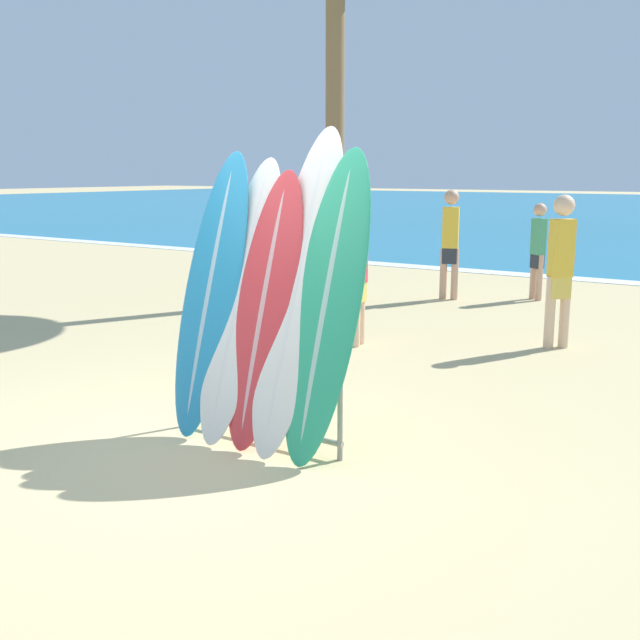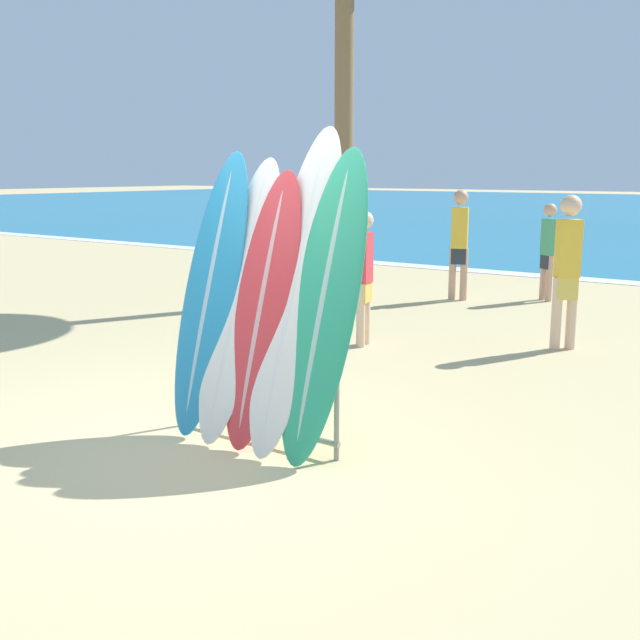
# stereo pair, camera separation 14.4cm
# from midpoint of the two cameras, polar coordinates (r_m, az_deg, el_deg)

# --- Properties ---
(ground_plane) EXTENTS (160.00, 160.00, 0.00)m
(ground_plane) POSITION_cam_midpoint_polar(r_m,az_deg,el_deg) (5.72, -8.44, -9.82)
(ground_plane) COLOR tan
(surfboard_rack) EXTENTS (1.44, 0.04, 0.80)m
(surfboard_rack) POSITION_cam_midpoint_polar(r_m,az_deg,el_deg) (5.73, -3.87, -5.07)
(surfboard_rack) COLOR gray
(surfboard_rack) RESTS_ON ground_plane
(surfboard_slot_0) EXTENTS (0.54, 0.78, 2.22)m
(surfboard_slot_0) POSITION_cam_midpoint_polar(r_m,az_deg,el_deg) (5.98, -7.63, 2.15)
(surfboard_slot_0) COLOR teal
(surfboard_slot_0) RESTS_ON ground_plane
(surfboard_slot_1) EXTENTS (0.53, 0.87, 2.16)m
(surfboard_slot_1) POSITION_cam_midpoint_polar(r_m,az_deg,el_deg) (5.81, -5.44, 1.67)
(surfboard_slot_1) COLOR silver
(surfboard_slot_1) RESTS_ON ground_plane
(surfboard_slot_2) EXTENTS (0.54, 0.73, 2.07)m
(surfboard_slot_2) POSITION_cam_midpoint_polar(r_m,az_deg,el_deg) (5.62, -3.63, 0.90)
(surfboard_slot_2) COLOR red
(surfboard_slot_2) RESTS_ON ground_plane
(surfboard_slot_3) EXTENTS (0.55, 0.96, 2.39)m
(surfboard_slot_3) POSITION_cam_midpoint_polar(r_m,az_deg,el_deg) (5.50, -1.12, 2.40)
(surfboard_slot_3) COLOR silver
(surfboard_slot_3) RESTS_ON ground_plane
(surfboard_slot_4) EXTENTS (0.55, 0.82, 2.23)m
(surfboard_slot_4) POSITION_cam_midpoint_polar(r_m,az_deg,el_deg) (5.32, 1.11, 1.21)
(surfboard_slot_4) COLOR #289E70
(surfboard_slot_4) RESTS_ON ground_plane
(person_near_water) EXTENTS (0.21, 0.27, 1.60)m
(person_near_water) POSITION_cam_midpoint_polar(r_m,az_deg,el_deg) (8.82, 3.82, 3.58)
(person_near_water) COLOR beige
(person_near_water) RESTS_ON ground_plane
(person_mid_beach) EXTENTS (0.30, 0.30, 1.79)m
(person_mid_beach) POSITION_cam_midpoint_polar(r_m,az_deg,el_deg) (9.08, 18.75, 3.89)
(person_mid_beach) COLOR beige
(person_mid_beach) RESTS_ON ground_plane
(person_far_left) EXTENTS (0.29, 0.24, 1.77)m
(person_far_left) POSITION_cam_midpoint_polar(r_m,az_deg,el_deg) (12.24, 10.90, 5.97)
(person_far_left) COLOR tan
(person_far_left) RESTS_ON ground_plane
(person_far_right) EXTENTS (0.27, 0.25, 1.55)m
(person_far_right) POSITION_cam_midpoint_polar(r_m,az_deg,el_deg) (12.53, 17.30, 5.25)
(person_far_right) COLOR tan
(person_far_right) RESTS_ON ground_plane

